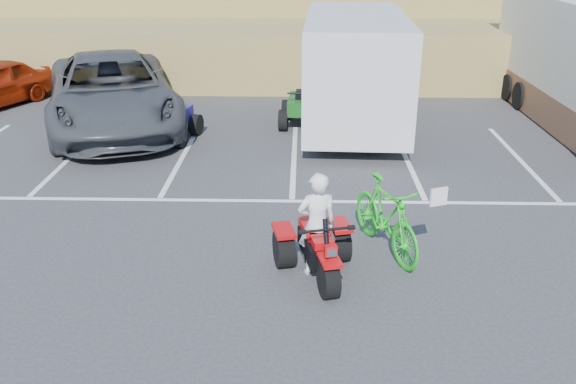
{
  "coord_description": "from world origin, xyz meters",
  "views": [
    {
      "loc": [
        0.21,
        -8.84,
        4.96
      ],
      "look_at": [
        -0.03,
        0.51,
        1.0
      ],
      "focal_mm": 38.0,
      "sensor_mm": 36.0,
      "label": 1
    }
  ],
  "objects_px": {
    "rider": "(317,224)",
    "cargo_trailer": "(354,67)",
    "quad_atv_blue": "(171,139)",
    "red_trike_atv": "(318,277)",
    "quad_atv_green": "(303,125)",
    "green_dirt_bike": "(386,217)",
    "grey_pickup": "(112,92)"
  },
  "relations": [
    {
      "from": "red_trike_atv",
      "to": "cargo_trailer",
      "type": "xyz_separation_m",
      "value": [
        1.12,
        8.29,
        1.64
      ]
    },
    {
      "from": "red_trike_atv",
      "to": "green_dirt_bike",
      "type": "relative_size",
      "value": 0.77
    },
    {
      "from": "rider",
      "to": "quad_atv_green",
      "type": "height_order",
      "value": "rider"
    },
    {
      "from": "cargo_trailer",
      "to": "quad_atv_blue",
      "type": "bearing_deg",
      "value": -161.37
    },
    {
      "from": "green_dirt_bike",
      "to": "quad_atv_green",
      "type": "bearing_deg",
      "value": 79.29
    },
    {
      "from": "cargo_trailer",
      "to": "quad_atv_green",
      "type": "height_order",
      "value": "cargo_trailer"
    },
    {
      "from": "green_dirt_bike",
      "to": "grey_pickup",
      "type": "distance_m",
      "value": 9.73
    },
    {
      "from": "rider",
      "to": "green_dirt_bike",
      "type": "relative_size",
      "value": 0.79
    },
    {
      "from": "rider",
      "to": "green_dirt_bike",
      "type": "xyz_separation_m",
      "value": [
        1.16,
        0.74,
        -0.21
      ]
    },
    {
      "from": "cargo_trailer",
      "to": "quad_atv_green",
      "type": "xyz_separation_m",
      "value": [
        -1.4,
        -0.02,
        -1.64
      ]
    },
    {
      "from": "red_trike_atv",
      "to": "quad_atv_green",
      "type": "bearing_deg",
      "value": 78.59
    },
    {
      "from": "red_trike_atv",
      "to": "cargo_trailer",
      "type": "relative_size",
      "value": 0.25
    },
    {
      "from": "cargo_trailer",
      "to": "quad_atv_blue",
      "type": "xyz_separation_m",
      "value": [
        -4.84,
        -1.42,
        -1.64
      ]
    },
    {
      "from": "quad_atv_blue",
      "to": "red_trike_atv",
      "type": "bearing_deg",
      "value": -49.17
    },
    {
      "from": "cargo_trailer",
      "to": "quad_atv_blue",
      "type": "relative_size",
      "value": 4.06
    },
    {
      "from": "red_trike_atv",
      "to": "grey_pickup",
      "type": "height_order",
      "value": "grey_pickup"
    },
    {
      "from": "red_trike_atv",
      "to": "rider",
      "type": "bearing_deg",
      "value": 90.0
    },
    {
      "from": "quad_atv_green",
      "to": "green_dirt_bike",
      "type": "bearing_deg",
      "value": -76.45
    },
    {
      "from": "rider",
      "to": "quad_atv_green",
      "type": "xyz_separation_m",
      "value": [
        -0.24,
        8.12,
        -0.85
      ]
    },
    {
      "from": "rider",
      "to": "cargo_trailer",
      "type": "xyz_separation_m",
      "value": [
        1.16,
        8.15,
        0.79
      ]
    },
    {
      "from": "red_trike_atv",
      "to": "grey_pickup",
      "type": "distance_m",
      "value": 9.76
    },
    {
      "from": "grey_pickup",
      "to": "quad_atv_blue",
      "type": "relative_size",
      "value": 4.38
    },
    {
      "from": "grey_pickup",
      "to": "cargo_trailer",
      "type": "bearing_deg",
      "value": -16.63
    },
    {
      "from": "cargo_trailer",
      "to": "quad_atv_blue",
      "type": "height_order",
      "value": "cargo_trailer"
    },
    {
      "from": "green_dirt_bike",
      "to": "quad_atv_blue",
      "type": "bearing_deg",
      "value": 107.5
    },
    {
      "from": "quad_atv_green",
      "to": "red_trike_atv",
      "type": "bearing_deg",
      "value": -85.29
    },
    {
      "from": "rider",
      "to": "green_dirt_bike",
      "type": "bearing_deg",
      "value": -160.91
    },
    {
      "from": "green_dirt_bike",
      "to": "cargo_trailer",
      "type": "distance_m",
      "value": 7.47
    },
    {
      "from": "green_dirt_bike",
      "to": "cargo_trailer",
      "type": "bearing_deg",
      "value": 68.57
    },
    {
      "from": "rider",
      "to": "cargo_trailer",
      "type": "height_order",
      "value": "cargo_trailer"
    },
    {
      "from": "grey_pickup",
      "to": "cargo_trailer",
      "type": "height_order",
      "value": "cargo_trailer"
    },
    {
      "from": "rider",
      "to": "quad_atv_blue",
      "type": "height_order",
      "value": "rider"
    }
  ]
}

